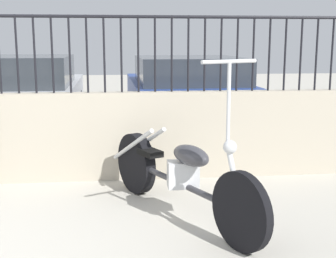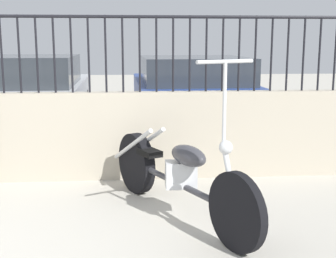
% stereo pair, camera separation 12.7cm
% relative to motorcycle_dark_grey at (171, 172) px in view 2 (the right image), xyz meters
% --- Properties ---
extents(motorcycle_dark_grey, '(1.16, 2.20, 1.48)m').
position_rel_motorcycle_dark_grey_xyz_m(motorcycle_dark_grey, '(0.00, 0.00, 0.00)').
color(motorcycle_dark_grey, black).
rests_on(motorcycle_dark_grey, ground_plane).
extents(car_silver, '(1.88, 4.43, 1.37)m').
position_rel_motorcycle_dark_grey_xyz_m(car_silver, '(-2.09, 3.88, 0.30)').
color(car_silver, black).
rests_on(car_silver, ground_plane).
extents(car_blue, '(1.93, 4.27, 1.35)m').
position_rel_motorcycle_dark_grey_xyz_m(car_blue, '(0.67, 3.66, 0.30)').
color(car_blue, black).
rests_on(car_blue, ground_plane).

